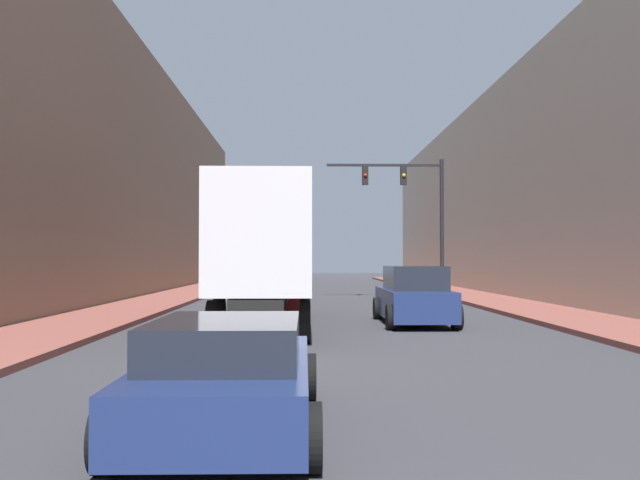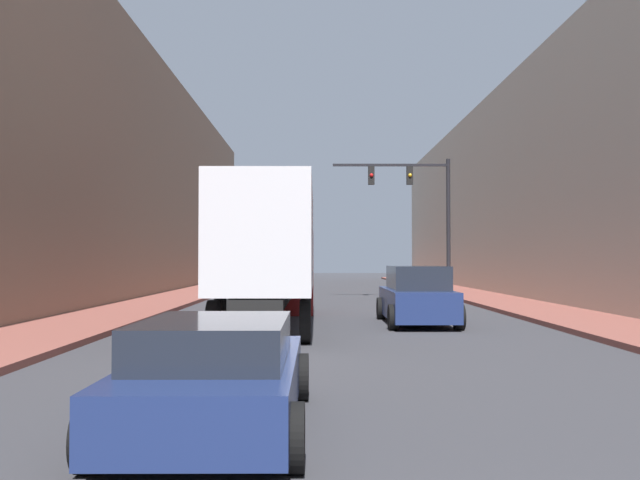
{
  "view_description": "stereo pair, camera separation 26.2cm",
  "coord_description": "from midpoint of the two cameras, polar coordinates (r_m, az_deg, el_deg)",
  "views": [
    {
      "loc": [
        -0.95,
        -1.97,
        1.93
      ],
      "look_at": [
        -0.6,
        14.25,
        2.38
      ],
      "focal_mm": 40.0,
      "sensor_mm": 36.0,
      "label": 1
    },
    {
      "loc": [
        -0.69,
        -1.97,
        1.93
      ],
      "look_at": [
        -0.6,
        14.25,
        2.38
      ],
      "focal_mm": 40.0,
      "sensor_mm": 36.0,
      "label": 2
    }
  ],
  "objects": [
    {
      "name": "semi_truck",
      "position": [
        21.26,
        -3.49,
        -0.89
      ],
      "size": [
        2.41,
        12.06,
        3.94
      ],
      "color": "silver",
      "rests_on": "ground"
    },
    {
      "name": "building_left",
      "position": [
        34.17,
        -19.54,
        6.02
      ],
      "size": [
        6.0,
        80.0,
        12.79
      ],
      "color": "#846B56",
      "rests_on": "ground"
    },
    {
      "name": "suv_car",
      "position": [
        21.49,
        8.1,
        -4.53
      ],
      "size": [
        2.06,
        4.89,
        1.74
      ],
      "color": "navy",
      "rests_on": "ground"
    },
    {
      "name": "sidewalk_right",
      "position": [
        33.08,
        14.22,
        -4.74
      ],
      "size": [
        3.11,
        80.0,
        0.15
      ],
      "color": "brown",
      "rests_on": "ground"
    },
    {
      "name": "traffic_signal_gantry",
      "position": [
        35.03,
        8.41,
        2.93
      ],
      "size": [
        5.72,
        0.35,
        6.83
      ],
      "color": "black",
      "rests_on": "ground"
    },
    {
      "name": "sedan_car",
      "position": [
        8.31,
        -7.31,
        -10.67
      ],
      "size": [
        2.05,
        4.64,
        1.26
      ],
      "color": "navy",
      "rests_on": "ground"
    },
    {
      "name": "building_right",
      "position": [
        34.64,
        21.5,
        4.62
      ],
      "size": [
        6.0,
        80.0,
        11.21
      ],
      "color": "#BCB29E",
      "rests_on": "ground"
    },
    {
      "name": "sidewalk_left",
      "position": [
        32.7,
        -12.06,
        -4.79
      ],
      "size": [
        3.11,
        80.0,
        0.15
      ],
      "color": "brown",
      "rests_on": "ground"
    }
  ]
}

